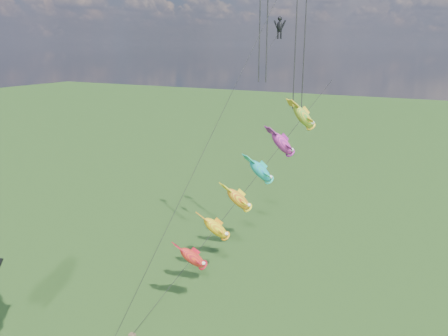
% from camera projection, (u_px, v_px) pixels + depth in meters
% --- Properties ---
extents(fish_windsock_rig, '(8.92, 13.37, 15.82)m').
position_uv_depth(fish_windsock_rig, '(249.00, 186.00, 30.00)').
color(fish_windsock_rig, brown).
rests_on(fish_windsock_rig, ground).
extents(parafoil_rig, '(7.01, 16.55, 25.26)m').
position_uv_depth(parafoil_rig, '(277.00, 26.00, 29.91)').
color(parafoil_rig, brown).
rests_on(parafoil_rig, ground).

